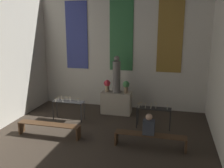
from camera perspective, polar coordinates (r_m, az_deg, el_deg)
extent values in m
cube|color=silver|center=(11.44, 2.20, 8.17)|extent=(7.84, 0.12, 5.52)
cube|color=navy|center=(11.95, -8.07, 10.92)|extent=(1.06, 0.03, 3.09)
cube|color=#33723F|center=(11.33, 2.14, 10.91)|extent=(1.06, 0.03, 3.09)
cube|color=olive|center=(11.08, 13.15, 10.52)|extent=(1.06, 0.03, 3.09)
cube|color=#ADA38E|center=(10.95, 1.02, -4.29)|extent=(1.29, 0.66, 0.95)
cylinder|color=slate|center=(10.66, 1.05, 1.61)|extent=(0.33, 0.33, 1.35)
sphere|color=slate|center=(10.52, 1.07, 5.84)|extent=(0.23, 0.23, 0.23)
cylinder|color=#937A5B|center=(10.88, -1.11, -1.05)|extent=(0.18, 0.18, 0.28)
sphere|color=#DB3342|center=(10.82, -1.11, 0.18)|extent=(0.28, 0.28, 0.28)
cylinder|color=#937A5B|center=(10.70, 3.22, -1.32)|extent=(0.18, 0.18, 0.28)
sphere|color=#4C9351|center=(10.64, 3.24, -0.07)|extent=(0.28, 0.28, 0.28)
cube|color=black|center=(10.26, -9.98, -3.98)|extent=(1.28, 0.41, 0.02)
cylinder|color=black|center=(10.49, -13.34, -6.01)|extent=(0.04, 0.04, 0.76)
cylinder|color=black|center=(10.01, -7.08, -6.70)|extent=(0.04, 0.04, 0.76)
cylinder|color=black|center=(10.79, -12.50, -5.42)|extent=(0.04, 0.04, 0.76)
cylinder|color=black|center=(10.32, -6.39, -6.06)|extent=(0.04, 0.04, 0.76)
cylinder|color=silver|center=(10.37, -10.24, -3.38)|extent=(0.02, 0.02, 0.13)
sphere|color=#F9CC4C|center=(10.35, -10.26, -2.99)|extent=(0.02, 0.02, 0.02)
cylinder|color=silver|center=(10.35, -9.66, -3.38)|extent=(0.02, 0.02, 0.13)
sphere|color=#F9CC4C|center=(10.33, -9.67, -2.98)|extent=(0.02, 0.02, 0.02)
cylinder|color=silver|center=(10.44, -10.51, -3.27)|extent=(0.02, 0.02, 0.13)
sphere|color=#F9CC4C|center=(10.41, -10.53, -2.86)|extent=(0.02, 0.02, 0.02)
cylinder|color=silver|center=(10.17, -11.16, -3.70)|extent=(0.02, 0.02, 0.15)
sphere|color=#F9CC4C|center=(10.15, -11.19, -3.25)|extent=(0.02, 0.02, 0.02)
cylinder|color=silver|center=(10.14, -7.79, -3.70)|extent=(0.02, 0.02, 0.12)
sphere|color=#F9CC4C|center=(10.12, -7.81, -3.32)|extent=(0.02, 0.02, 0.02)
cylinder|color=silver|center=(10.38, -12.50, -3.54)|extent=(0.02, 0.02, 0.10)
sphere|color=#F9CC4C|center=(10.36, -12.52, -3.20)|extent=(0.02, 0.02, 0.02)
cylinder|color=silver|center=(10.48, -11.49, -3.15)|extent=(0.02, 0.02, 0.17)
sphere|color=#F9CC4C|center=(10.45, -11.51, -2.65)|extent=(0.02, 0.02, 0.02)
cylinder|color=silver|center=(10.23, -9.52, -3.46)|extent=(0.02, 0.02, 0.17)
sphere|color=#F9CC4C|center=(10.20, -9.54, -2.93)|extent=(0.02, 0.02, 0.02)
cylinder|color=silver|center=(10.31, -12.84, -3.57)|extent=(0.02, 0.02, 0.14)
sphere|color=#F9CC4C|center=(10.28, -12.87, -3.12)|extent=(0.02, 0.02, 0.02)
cylinder|color=silver|center=(10.45, -12.13, -3.25)|extent=(0.02, 0.02, 0.16)
sphere|color=#F9CC4C|center=(10.43, -12.15, -2.78)|extent=(0.02, 0.02, 0.02)
cube|color=black|center=(9.44, 9.54, -5.51)|extent=(1.28, 0.41, 0.02)
cylinder|color=black|center=(9.48, 5.65, -7.84)|extent=(0.04, 0.04, 0.76)
cylinder|color=black|center=(9.39, 13.10, -8.34)|extent=(0.04, 0.04, 0.76)
cylinder|color=black|center=(9.80, 5.96, -7.12)|extent=(0.04, 0.04, 0.76)
cylinder|color=black|center=(9.72, 13.15, -7.59)|extent=(0.04, 0.04, 0.76)
cylinder|color=silver|center=(9.60, 6.41, -4.64)|extent=(0.02, 0.02, 0.12)
sphere|color=#F9CC4C|center=(9.58, 6.42, -4.23)|extent=(0.02, 0.02, 0.02)
cylinder|color=silver|center=(9.35, 12.51, -5.25)|extent=(0.02, 0.02, 0.16)
sphere|color=#F9CC4C|center=(9.32, 12.54, -4.71)|extent=(0.02, 0.02, 0.02)
cylinder|color=silver|center=(9.37, 6.22, -5.05)|extent=(0.02, 0.02, 0.14)
sphere|color=#F9CC4C|center=(9.34, 6.23, -4.58)|extent=(0.02, 0.02, 0.02)
cylinder|color=silver|center=(9.34, 8.86, -5.33)|extent=(0.02, 0.02, 0.09)
sphere|color=#F9CC4C|center=(9.32, 8.87, -4.99)|extent=(0.02, 0.02, 0.02)
cylinder|color=silver|center=(9.35, 7.64, -5.01)|extent=(0.02, 0.02, 0.17)
sphere|color=#F9CC4C|center=(9.32, 7.66, -4.44)|extent=(0.02, 0.02, 0.02)
cylinder|color=silver|center=(9.40, 5.96, -4.93)|extent=(0.02, 0.02, 0.15)
sphere|color=#F9CC4C|center=(9.37, 5.98, -4.42)|extent=(0.02, 0.02, 0.02)
cylinder|color=silver|center=(9.56, 9.79, -4.67)|extent=(0.02, 0.02, 0.17)
sphere|color=#F9CC4C|center=(9.53, 9.81, -4.10)|extent=(0.02, 0.02, 0.02)
cylinder|color=silver|center=(9.49, 9.00, -4.92)|extent=(0.02, 0.02, 0.13)
sphere|color=#F9CC4C|center=(9.46, 9.01, -4.48)|extent=(0.02, 0.02, 0.02)
cylinder|color=silver|center=(9.57, 6.74, -4.67)|extent=(0.02, 0.02, 0.13)
sphere|color=#F9CC4C|center=(9.55, 6.75, -4.23)|extent=(0.02, 0.02, 0.02)
cylinder|color=silver|center=(9.39, 10.02, -5.06)|extent=(0.02, 0.02, 0.16)
sphere|color=#F9CC4C|center=(9.36, 10.05, -4.52)|extent=(0.02, 0.02, 0.02)
cube|color=#4C331E|center=(9.04, -14.25, -8.88)|extent=(2.24, 0.36, 0.03)
cube|color=#4C331E|center=(9.67, -19.97, -9.25)|extent=(0.06, 0.32, 0.43)
cube|color=#4C331E|center=(8.69, -7.68, -11.13)|extent=(0.06, 0.32, 0.43)
cube|color=#4C331E|center=(8.08, 8.73, -11.39)|extent=(2.24, 0.36, 0.03)
cube|color=#4C331E|center=(8.33, 1.00, -12.16)|extent=(0.06, 0.32, 0.43)
cube|color=#4C331E|center=(8.17, 16.52, -13.29)|extent=(0.06, 0.32, 0.43)
cube|color=#383D47|center=(7.98, 8.39, -9.74)|extent=(0.36, 0.24, 0.47)
sphere|color=tan|center=(7.86, 8.48, -7.46)|extent=(0.21, 0.21, 0.21)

